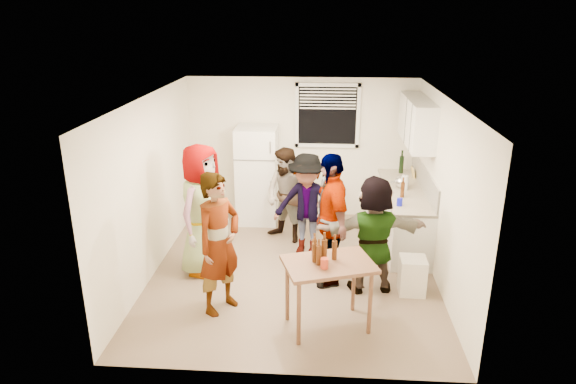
# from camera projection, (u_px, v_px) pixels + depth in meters

# --- Properties ---
(room) EXTENTS (4.00, 4.50, 2.50)m
(room) POSITION_uv_depth(u_px,v_px,m) (294.00, 271.00, 7.45)
(room) COLOR white
(room) RESTS_ON ground
(window) EXTENTS (1.12, 0.10, 1.06)m
(window) POSITION_uv_depth(u_px,v_px,m) (327.00, 116.00, 8.88)
(window) COLOR white
(window) RESTS_ON room
(refrigerator) EXTENTS (0.70, 0.70, 1.70)m
(refrigerator) POSITION_uv_depth(u_px,v_px,m) (257.00, 175.00, 8.98)
(refrigerator) COLOR white
(refrigerator) RESTS_ON ground
(counter_lower) EXTENTS (0.60, 2.20, 0.86)m
(counter_lower) POSITION_uv_depth(u_px,v_px,m) (403.00, 217.00, 8.28)
(counter_lower) COLOR white
(counter_lower) RESTS_ON ground
(countertop) EXTENTS (0.64, 2.22, 0.04)m
(countertop) POSITION_uv_depth(u_px,v_px,m) (405.00, 190.00, 8.13)
(countertop) COLOR #BCAE97
(countertop) RESTS_ON counter_lower
(backsplash) EXTENTS (0.03, 2.20, 0.36)m
(backsplash) POSITION_uv_depth(u_px,v_px,m) (424.00, 179.00, 8.04)
(backsplash) COLOR beige
(backsplash) RESTS_ON countertop
(upper_cabinets) EXTENTS (0.34, 1.60, 0.70)m
(upper_cabinets) POSITION_uv_depth(u_px,v_px,m) (417.00, 121.00, 7.95)
(upper_cabinets) COLOR white
(upper_cabinets) RESTS_ON room
(kettle) EXTENTS (0.30, 0.27, 0.22)m
(kettle) POSITION_uv_depth(u_px,v_px,m) (401.00, 188.00, 8.19)
(kettle) COLOR silver
(kettle) RESTS_ON countertop
(paper_towel) EXTENTS (0.11, 0.11, 0.23)m
(paper_towel) POSITION_uv_depth(u_px,v_px,m) (404.00, 190.00, 8.09)
(paper_towel) COLOR white
(paper_towel) RESTS_ON countertop
(wine_bottle) EXTENTS (0.08, 0.08, 0.30)m
(wine_bottle) POSITION_uv_depth(u_px,v_px,m) (401.00, 173.00, 8.93)
(wine_bottle) COLOR black
(wine_bottle) RESTS_ON countertop
(beer_bottle_counter) EXTENTS (0.06, 0.06, 0.23)m
(beer_bottle_counter) POSITION_uv_depth(u_px,v_px,m) (402.00, 197.00, 7.78)
(beer_bottle_counter) COLOR #47230C
(beer_bottle_counter) RESTS_ON countertop
(blue_cup) EXTENTS (0.08, 0.08, 0.11)m
(blue_cup) POSITION_uv_depth(u_px,v_px,m) (399.00, 206.00, 7.43)
(blue_cup) COLOR #1216D6
(blue_cup) RESTS_ON countertop
(picture_frame) EXTENTS (0.02, 0.19, 0.16)m
(picture_frame) POSITION_uv_depth(u_px,v_px,m) (413.00, 172.00, 8.69)
(picture_frame) COLOR #F2C761
(picture_frame) RESTS_ON countertop
(trash_bin) EXTENTS (0.35, 0.35, 0.50)m
(trash_bin) POSITION_uv_depth(u_px,v_px,m) (412.00, 276.00, 6.81)
(trash_bin) COLOR silver
(trash_bin) RESTS_ON ground
(serving_table) EXTENTS (1.17, 0.95, 0.85)m
(serving_table) POSITION_uv_depth(u_px,v_px,m) (327.00, 326.00, 6.15)
(serving_table) COLOR brown
(serving_table) RESTS_ON ground
(beer_bottle_table) EXTENTS (0.07, 0.07, 0.26)m
(beer_bottle_table) POSITION_uv_depth(u_px,v_px,m) (324.00, 260.00, 5.92)
(beer_bottle_table) COLOR #47230C
(beer_bottle_table) RESTS_ON serving_table
(red_cup) EXTENTS (0.09, 0.09, 0.12)m
(red_cup) POSITION_uv_depth(u_px,v_px,m) (324.00, 268.00, 5.74)
(red_cup) COLOR #B6371E
(red_cup) RESTS_ON serving_table
(guest_grey) EXTENTS (2.10, 1.54, 0.60)m
(guest_grey) POSITION_uv_depth(u_px,v_px,m) (206.00, 270.00, 7.46)
(guest_grey) COLOR gray
(guest_grey) RESTS_ON ground
(guest_stripe) EXTENTS (1.86, 1.56, 0.43)m
(guest_stripe) POSITION_uv_depth(u_px,v_px,m) (222.00, 308.00, 6.53)
(guest_stripe) COLOR #141933
(guest_stripe) RESTS_ON ground
(guest_back_left) EXTENTS (1.50, 1.70, 0.59)m
(guest_back_left) POSITION_uv_depth(u_px,v_px,m) (287.00, 239.00, 8.47)
(guest_back_left) COLOR brown
(guest_back_left) RESTS_ON ground
(guest_back_right) EXTENTS (1.36, 1.78, 0.59)m
(guest_back_right) POSITION_uv_depth(u_px,v_px,m) (306.00, 252.00, 8.02)
(guest_back_right) COLOR #424248
(guest_back_right) RESTS_ON ground
(guest_black) EXTENTS (2.07, 1.54, 0.45)m
(guest_black) POSITION_uv_depth(u_px,v_px,m) (329.00, 280.00, 7.19)
(guest_black) COLOR black
(guest_black) RESTS_ON ground
(guest_orange) EXTENTS (1.71, 1.81, 0.47)m
(guest_orange) POSITION_uv_depth(u_px,v_px,m) (370.00, 289.00, 6.97)
(guest_orange) COLOR #DD7956
(guest_orange) RESTS_ON ground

